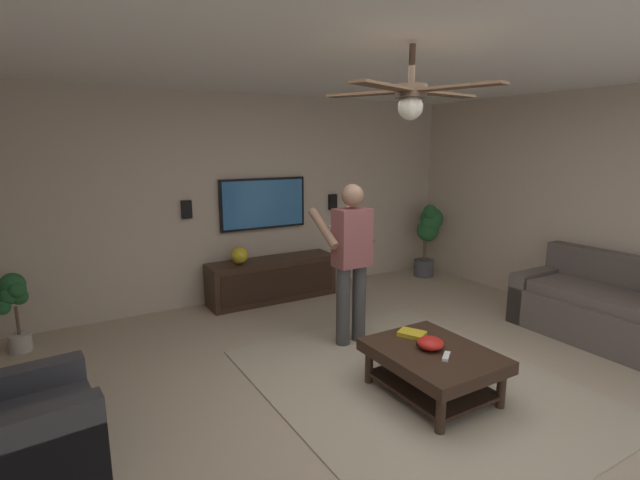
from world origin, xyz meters
name	(u,v)px	position (x,y,z in m)	size (l,w,h in m)	color
ground_plane	(406,401)	(0.00, 0.00, 0.00)	(7.49, 7.49, 0.00)	tan
wall_back_tv	(249,198)	(3.17, 0.00, 1.32)	(0.10, 6.45, 2.65)	#BCA893
wall_side_window	(635,210)	(0.00, -3.17, 1.32)	(6.43, 0.10, 2.65)	#C6B09B
ceiling_slab	(420,43)	(0.00, 0.00, 2.70)	(6.43, 6.45, 0.10)	white
area_rug	(414,384)	(0.17, -0.24, 0.01)	(2.88, 2.38, 0.01)	tan
couch	(616,313)	(-0.22, -2.62, 0.32)	(1.90, 0.87, 0.87)	#564C47
armchair	(17,433)	(0.58, 2.61, 0.28)	(0.87, 0.88, 0.82)	#38383D
coffee_table	(433,362)	(-0.03, -0.24, 0.30)	(1.00, 0.80, 0.40)	#332116
media_console	(273,279)	(2.83, -0.16, 0.28)	(0.45, 1.70, 0.55)	#332116
tv	(263,204)	(3.07, -0.16, 1.25)	(0.05, 1.19, 0.67)	black
person_standing	(351,255)	(1.18, -0.26, 0.93)	(0.54, 0.55, 1.64)	#3F3F3F
potted_plant_tall	(429,230)	(2.66, -2.74, 0.72)	(0.36, 0.44, 1.13)	#4C4C51
potted_plant_short	(14,302)	(2.72, 2.68, 0.50)	(0.33, 0.30, 0.78)	#B7B2A8
bowl	(430,343)	(-0.01, -0.23, 0.45)	(0.21, 0.21, 0.10)	red
remote_white	(446,356)	(-0.20, -0.22, 0.41)	(0.15, 0.04, 0.02)	white
remote_black	(426,345)	(0.04, -0.23, 0.41)	(0.15, 0.04, 0.02)	black
book	(412,334)	(0.26, -0.28, 0.42)	(0.22, 0.16, 0.04)	gold
vase_round	(240,255)	(2.82, 0.29, 0.66)	(0.22, 0.22, 0.22)	gold
wall_speaker_left	(333,202)	(3.09, -1.25, 1.21)	(0.06, 0.12, 0.22)	black
wall_speaker_right	(187,210)	(3.09, 0.85, 1.24)	(0.06, 0.12, 0.22)	black
ceiling_fan	(411,96)	(-0.24, 0.27, 2.32)	(1.16, 1.19, 0.46)	#4C3828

